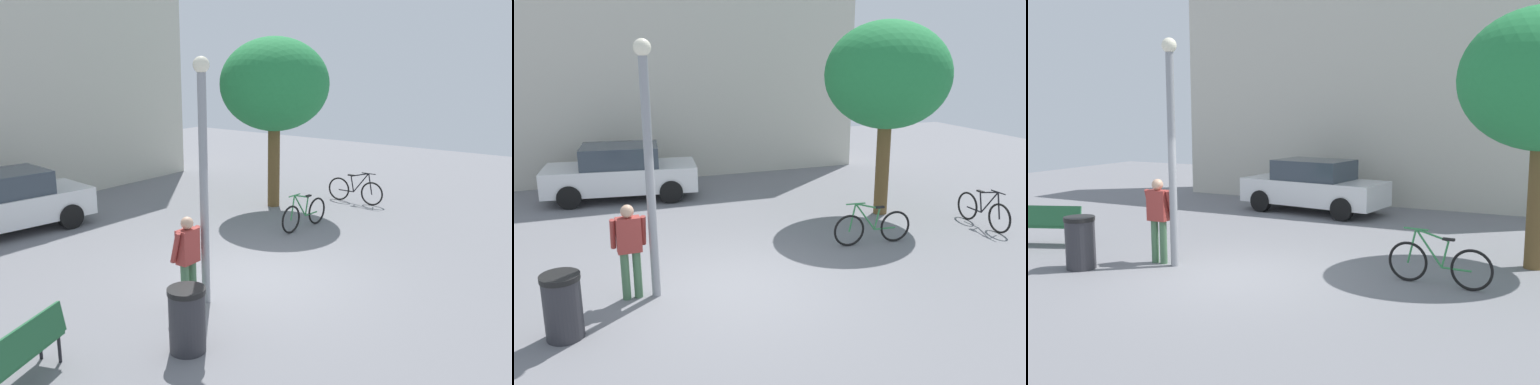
# 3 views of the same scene
# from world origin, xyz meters

# --- Properties ---
(ground_plane) EXTENTS (36.00, 36.00, 0.00)m
(ground_plane) POSITION_xyz_m (0.00, 0.00, 0.00)
(ground_plane) COLOR slate
(lamppost) EXTENTS (0.28, 0.28, 4.31)m
(lamppost) POSITION_xyz_m (-1.42, 0.14, 2.45)
(lamppost) COLOR gray
(lamppost) RESTS_ON ground_plane
(person_by_lamppost) EXTENTS (0.60, 0.29, 1.67)m
(person_by_lamppost) POSITION_xyz_m (-1.82, 0.19, 0.97)
(person_by_lamppost) COLOR #47704C
(person_by_lamppost) RESTS_ON ground_plane
(park_bench) EXTENTS (1.66, 1.01, 0.92)m
(park_bench) POSITION_xyz_m (-4.94, 0.28, 0.55)
(park_bench) COLOR #236038
(park_bench) RESTS_ON ground_plane
(plaza_tree) EXTENTS (3.10, 3.10, 4.87)m
(plaza_tree) POSITION_xyz_m (4.82, 3.00, 3.52)
(plaza_tree) COLOR brown
(plaza_tree) RESTS_ON ground_plane
(bicycle_black) EXTENTS (0.08, 1.81, 0.97)m
(bicycle_black) POSITION_xyz_m (6.58, 1.22, 0.38)
(bicycle_black) COLOR black
(bicycle_black) RESTS_ON ground_plane
(bicycle_green) EXTENTS (1.81, 0.21, 0.97)m
(bicycle_green) POSITION_xyz_m (3.41, 1.08, 0.38)
(bicycle_green) COLOR black
(bicycle_green) RESTS_ON ground_plane
(parked_car_white) EXTENTS (4.38, 2.22, 1.55)m
(parked_car_white) POSITION_xyz_m (-1.38, 6.86, 0.77)
(parked_car_white) COLOR silver
(parked_car_white) RESTS_ON ground_plane
(trash_bin) EXTENTS (0.57, 0.57, 1.00)m
(trash_bin) POSITION_xyz_m (-2.90, -0.80, 0.50)
(trash_bin) COLOR #2D2D33
(trash_bin) RESTS_ON ground_plane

